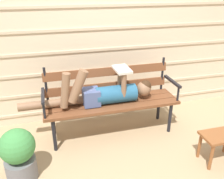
{
  "coord_description": "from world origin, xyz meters",
  "views": [
    {
      "loc": [
        -0.7,
        -2.5,
        1.86
      ],
      "look_at": [
        0.0,
        0.09,
        0.64
      ],
      "focal_mm": 38.01,
      "sensor_mm": 36.0,
      "label": 1
    }
  ],
  "objects_px": {
    "park_bench": "(111,97)",
    "potted_plant": "(19,154)",
    "footstool": "(221,140)",
    "reclining_person": "(105,93)"
  },
  "relations": [
    {
      "from": "footstool",
      "to": "potted_plant",
      "type": "distance_m",
      "value": 2.14
    },
    {
      "from": "park_bench",
      "to": "potted_plant",
      "type": "xyz_separation_m",
      "value": [
        -1.11,
        -0.61,
        -0.2
      ]
    },
    {
      "from": "park_bench",
      "to": "footstool",
      "type": "height_order",
      "value": "park_bench"
    },
    {
      "from": "park_bench",
      "to": "footstool",
      "type": "xyz_separation_m",
      "value": [
        1.02,
        -0.9,
        -0.23
      ]
    },
    {
      "from": "reclining_person",
      "to": "footstool",
      "type": "xyz_separation_m",
      "value": [
        1.11,
        -0.84,
        -0.33
      ]
    },
    {
      "from": "park_bench",
      "to": "reclining_person",
      "type": "relative_size",
      "value": 1.03
    },
    {
      "from": "park_bench",
      "to": "potted_plant",
      "type": "bearing_deg",
      "value": -151.2
    },
    {
      "from": "park_bench",
      "to": "reclining_person",
      "type": "height_order",
      "value": "reclining_person"
    },
    {
      "from": "park_bench",
      "to": "potted_plant",
      "type": "relative_size",
      "value": 2.95
    },
    {
      "from": "reclining_person",
      "to": "footstool",
      "type": "height_order",
      "value": "reclining_person"
    }
  ]
}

